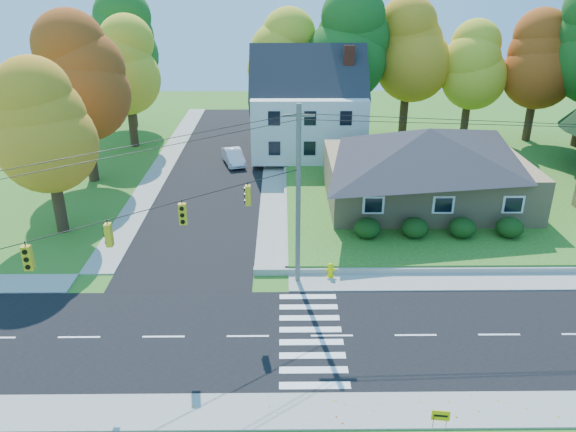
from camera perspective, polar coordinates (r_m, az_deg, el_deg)
ground at (r=27.37m, az=4.48°, el=-12.06°), size 120.00×120.00×0.00m
road_main at (r=27.37m, az=4.48°, el=-12.04°), size 90.00×8.00×0.02m
road_cross at (r=51.03m, az=-6.98°, el=5.22°), size 8.00×44.00×0.02m
sidewalk_north at (r=31.54m, az=3.73°, el=-6.71°), size 90.00×2.00×0.08m
sidewalk_south at (r=23.48m, az=5.54°, el=-19.09°), size 90.00×2.00×0.08m
lawn at (r=48.40m, az=17.93°, el=3.50°), size 30.00×30.00×0.50m
ranch_house at (r=41.50m, az=13.89°, el=5.11°), size 14.60×10.60×5.40m
colonial_house at (r=51.47m, az=2.09°, el=10.82°), size 10.40×8.40×9.60m
hedge_row at (r=36.55m, az=15.05°, el=-1.15°), size 10.70×1.70×1.27m
traffic_infrastructure at (r=25.95m, az=4.26°, el=-1.02°), size 38.10×10.66×10.00m
tree_lot_0 at (r=56.67m, az=-0.28°, el=15.84°), size 6.72×6.72×12.51m
tree_lot_1 at (r=55.87m, az=6.17°, el=16.95°), size 7.84×7.84×14.60m
tree_lot_2 at (r=57.91m, az=12.18°, el=16.16°), size 7.28×7.28×13.56m
tree_lot_3 at (r=58.70m, az=18.18°, el=14.35°), size 6.16×6.16×11.47m
tree_lot_4 at (r=59.85m, az=24.18°, el=14.29°), size 6.72×6.72×12.51m
tree_west_0 at (r=38.20m, az=-23.44°, el=8.37°), size 6.16×6.16×11.47m
tree_west_1 at (r=47.45m, az=-20.44°, el=13.10°), size 7.28×7.28×13.56m
tree_west_2 at (r=56.69m, az=-16.12°, el=14.45°), size 6.72×6.72×12.51m
tree_west_3 at (r=64.72m, az=-16.22°, el=16.64°), size 7.84×7.84×14.60m
white_car at (r=50.77m, az=-5.55°, el=6.01°), size 2.54×4.38×1.36m
fire_hydrant at (r=31.86m, az=4.33°, el=-5.56°), size 0.51×0.41×0.92m
yard_sign at (r=23.06m, az=15.24°, el=-19.01°), size 0.68×0.12×0.86m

